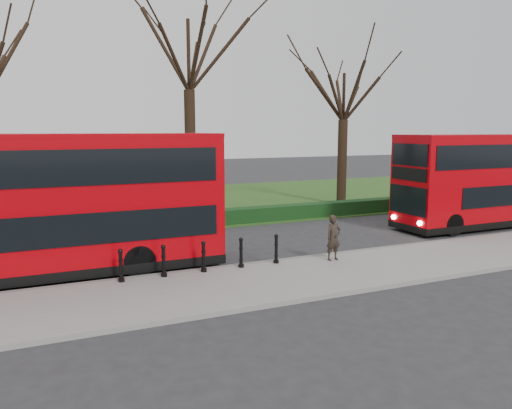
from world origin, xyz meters
name	(u,v)px	position (x,y,z in m)	size (l,w,h in m)	color
ground	(218,263)	(0.00, 0.00, 0.00)	(120.00, 120.00, 0.00)	#28282B
pavement	(251,284)	(0.00, -3.00, 0.07)	(60.00, 4.00, 0.15)	gray
kerb	(228,268)	(0.00, -1.00, 0.07)	(60.00, 0.25, 0.16)	slate
grass_verge	(139,205)	(0.00, 15.00, 0.03)	(60.00, 18.00, 0.06)	#2A4918
hedge	(171,221)	(0.00, 6.80, 0.40)	(60.00, 0.90, 0.80)	black
yellow_line_outer	(225,268)	(0.00, -0.70, 0.01)	(60.00, 0.10, 0.01)	yellow
yellow_line_inner	(223,266)	(0.00, -0.50, 0.01)	(60.00, 0.10, 0.01)	yellow
tree_mid	(188,47)	(2.00, 10.00, 9.24)	(8.13, 8.13, 12.70)	black
tree_right	(344,92)	(12.00, 10.00, 7.19)	(6.34, 6.34, 9.90)	black
bollard_row	(204,257)	(-1.00, -1.35, 0.65)	(5.55, 0.15, 1.00)	black
bus_lead	(40,207)	(-5.89, 0.66, 2.38)	(11.87, 2.72, 4.72)	#AC0108
bus_rear	(498,180)	(15.50, 1.16, 2.32)	(11.57, 2.66, 4.60)	#AC0108
pedestrian	(334,238)	(3.77, -1.83, 0.98)	(0.61, 0.40, 1.66)	#2B231B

